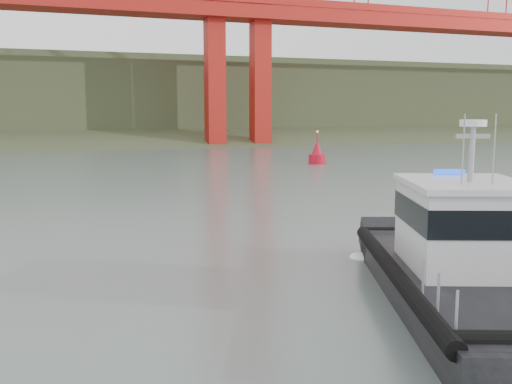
% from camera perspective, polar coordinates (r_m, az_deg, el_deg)
% --- Properties ---
extents(ground, '(400.00, 400.00, 0.00)m').
position_cam_1_polar(ground, '(20.18, 3.22, -9.25)').
color(ground, '#495652').
rests_on(ground, ground).
extents(headlands, '(500.00, 105.36, 27.12)m').
position_cam_1_polar(headlands, '(143.46, -16.60, 8.22)').
color(headlands, '#2F3D23').
rests_on(headlands, ground).
extents(patrol_boat, '(8.49, 13.07, 5.96)m').
position_cam_1_polar(patrol_boat, '(18.80, 20.29, -6.33)').
color(patrol_boat, black).
rests_on(patrol_boat, ground).
extents(nav_buoy, '(1.93, 1.93, 4.03)m').
position_cam_1_polar(nav_buoy, '(65.62, 6.12, 3.75)').
color(nav_buoy, red).
rests_on(nav_buoy, ground).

